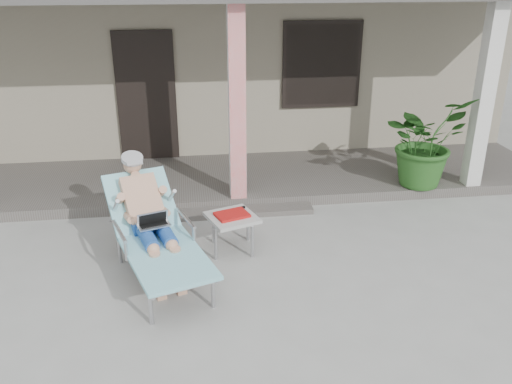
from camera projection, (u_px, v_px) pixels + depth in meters
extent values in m
plane|color=#9E9E99|center=(259.00, 287.00, 5.80)|extent=(60.00, 60.00, 0.00)
cube|color=#9E957D|center=(216.00, 53.00, 11.16)|extent=(10.00, 5.00, 3.00)
cube|color=black|center=(147.00, 97.00, 8.81)|extent=(0.95, 0.06, 2.10)
cube|color=black|center=(322.00, 65.00, 8.99)|extent=(1.20, 0.06, 1.30)
cube|color=black|center=(322.00, 65.00, 8.98)|extent=(1.32, 0.05, 1.42)
cube|color=#605B56|center=(233.00, 179.00, 8.52)|extent=(10.00, 2.00, 0.15)
cube|color=red|center=(237.00, 106.00, 7.20)|extent=(0.22, 0.22, 2.61)
cube|color=silver|center=(484.00, 98.00, 7.63)|extent=(0.22, 0.22, 2.61)
cube|color=#605B56|center=(241.00, 212.00, 7.48)|extent=(2.00, 0.30, 0.07)
cylinder|color=#B7B7BC|center=(151.00, 307.00, 5.13)|extent=(0.04, 0.04, 0.38)
cylinder|color=#B7B7BC|center=(213.00, 291.00, 5.39)|extent=(0.04, 0.04, 0.38)
cylinder|color=#B7B7BC|center=(119.00, 248.00, 6.20)|extent=(0.04, 0.04, 0.38)
cylinder|color=#B7B7BC|center=(173.00, 237.00, 6.46)|extent=(0.04, 0.04, 0.38)
cube|color=#B7B7BC|center=(167.00, 259.00, 5.57)|extent=(1.00, 1.38, 0.03)
cube|color=#92D6E1|center=(166.00, 257.00, 5.56)|extent=(1.10, 1.45, 0.04)
cube|color=#B7B7BC|center=(142.00, 205.00, 6.23)|extent=(0.79, 0.76, 0.50)
cube|color=#92D6E1|center=(141.00, 202.00, 6.22)|extent=(0.91, 0.86, 0.57)
cylinder|color=#A9A9AC|center=(132.00, 158.00, 6.29)|extent=(0.32, 0.32, 0.13)
cube|color=silver|center=(153.00, 224.00, 5.86)|extent=(0.40, 0.33, 0.24)
cube|color=#B1B1AC|center=(232.00, 218.00, 6.40)|extent=(0.68, 0.68, 0.04)
cylinder|color=#B7B7BC|center=(216.00, 244.00, 6.26)|extent=(0.04, 0.04, 0.41)
cylinder|color=#B7B7BC|center=(252.00, 242.00, 6.32)|extent=(0.04, 0.04, 0.41)
cylinder|color=#B7B7BC|center=(213.00, 228.00, 6.65)|extent=(0.04, 0.04, 0.41)
cylinder|color=#B7B7BC|center=(248.00, 226.00, 6.71)|extent=(0.04, 0.04, 0.41)
cube|color=red|center=(232.00, 215.00, 6.38)|extent=(0.45, 0.39, 0.03)
cube|color=black|center=(231.00, 210.00, 6.51)|extent=(0.36, 0.15, 0.04)
imported|color=#26591E|center=(425.00, 141.00, 7.88)|extent=(1.51, 1.42, 1.33)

